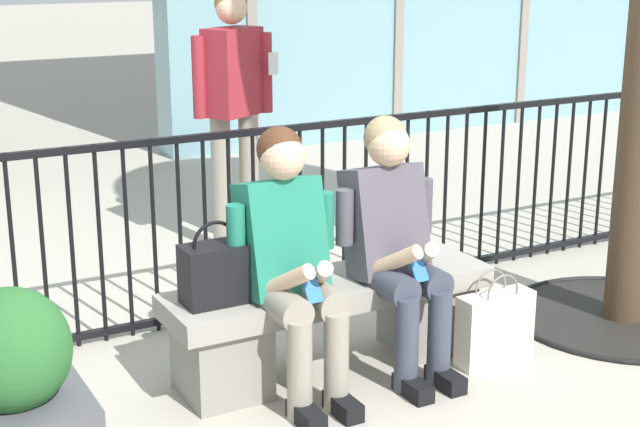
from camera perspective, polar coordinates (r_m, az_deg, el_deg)
The scene contains 9 objects.
ground_plane at distance 4.65m, azimuth 0.60°, elevation -9.22°, with size 60.00×60.00×0.00m, color #A8A091.
stone_bench at distance 4.54m, azimuth 0.61°, elevation -6.12°, with size 1.60×0.44×0.45m.
seated_person_with_phone at distance 4.19m, azimuth -1.77°, elevation -2.55°, with size 0.52×0.66×1.21m.
seated_person_companion at distance 4.45m, azimuth 4.51°, elevation -1.48°, with size 0.52×0.66×1.21m.
handbag_on_bench at distance 4.19m, azimuth -6.26°, elevation -3.52°, with size 0.30×0.18×0.37m.
shopping_bag at distance 4.71m, azimuth 10.42°, elevation -6.71°, with size 0.39×0.13×0.47m.
bystander_at_railing at distance 6.23m, azimuth -5.20°, elevation 6.81°, with size 0.55×0.37×1.71m.
plaza_railing at distance 5.17m, azimuth -3.97°, elevation -0.45°, with size 7.95×0.04×1.03m.
planter at distance 3.56m, azimuth -17.72°, elevation -11.30°, with size 0.49×0.49×0.85m.
Camera 1 is at (-2.07, -3.67, 1.97)m, focal length 53.44 mm.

